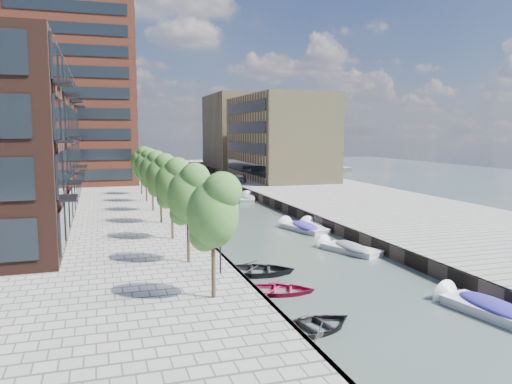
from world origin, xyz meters
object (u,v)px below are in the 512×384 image
tree_6 (141,161)px  sloop_1 (256,274)px  motorboat_2 (311,228)px  motorboat_4 (247,199)px  bridge (177,173)px  tree_5 (146,164)px  tree_2 (172,181)px  car (240,178)px  tree_4 (152,168)px  motorboat_1 (346,249)px  motorboat_0 (485,308)px  tree_3 (160,174)px  sloop_3 (177,206)px  motorboat_3 (301,228)px  tree_0 (213,210)px  sloop_2 (279,293)px  sloop_0 (314,331)px  sloop_4 (171,204)px

tree_6 → sloop_1: 36.30m
motorboat_2 → motorboat_4: (-0.22, 20.38, 0.13)m
bridge → tree_5: bearing=-104.4°
tree_2 → car: (16.17, 38.72, -3.62)m
tree_4 → car: (16.17, 24.72, -3.62)m
tree_5 → motorboat_1: (12.49, -24.87, -5.10)m
motorboat_0 → tree_3: bearing=118.0°
sloop_3 → tree_4: bearing=139.0°
tree_5 → sloop_1: bearing=-81.7°
bridge → motorboat_3: bearing=-85.5°
car → motorboat_1: bearing=-71.8°
sloop_1 → motorboat_1: size_ratio=0.93×
tree_5 → motorboat_3: tree_5 is taller
bridge → tree_0: (-8.50, -68.00, 3.92)m
bridge → car: (7.67, -15.28, 0.30)m
tree_3 → sloop_3: bearing=76.6°
tree_3 → motorboat_1: size_ratio=1.12×
bridge → tree_6: tree_6 is taller
bridge → tree_0: bearing=-97.1°
tree_2 → sloop_2: 13.40m
tree_5 → car: 24.26m
sloop_0 → motorboat_0: motorboat_0 is taller
tree_5 → tree_6: same height
tree_3 → sloop_1: bearing=-74.2°
motorboat_4 → sloop_0: bearing=-102.4°
tree_2 → motorboat_1: 14.04m
tree_4 → car: size_ratio=1.46×
sloop_2 → motorboat_3: (8.12, 16.27, 0.22)m
tree_4 → motorboat_2: tree_4 is taller
motorboat_1 → motorboat_2: size_ratio=1.03×
car → sloop_0: bearing=-79.2°
tree_0 → motorboat_2: bearing=54.5°
tree_3 → sloop_2: size_ratio=1.47×
sloop_1 → sloop_3: (-0.41, 30.44, 0.00)m
tree_6 → tree_4: bearing=-90.0°
motorboat_1 → car: car is taller
sloop_0 → tree_6: bearing=-10.5°
motorboat_0 → sloop_4: bearing=102.9°
bridge → car: bearing=-63.3°
tree_4 → tree_2: bearing=-90.0°
sloop_1 → sloop_2: 3.88m
sloop_2 → motorboat_4: bearing=7.0°
sloop_1 → tree_4: bearing=28.4°
tree_0 → car: 55.26m
tree_3 → car: tree_3 is taller
bridge → motorboat_3: bridge is taller
sloop_2 → sloop_4: 36.46m
sloop_3 → car: 20.28m
sloop_2 → motorboat_0: size_ratio=0.70×
tree_0 → motorboat_1: (12.49, 10.13, -5.10)m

